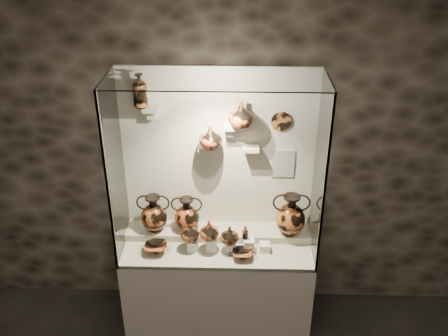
# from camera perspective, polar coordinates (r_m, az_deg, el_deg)

# --- Properties ---
(ceiling) EXTENTS (5.00, 5.00, 0.00)m
(ceiling) POSITION_cam_1_polar(r_m,az_deg,el_deg) (1.48, -4.81, 13.47)
(ceiling) COLOR white
(ceiling) RESTS_ON wall_back
(wall_back) EXTENTS (5.00, 0.02, 3.20)m
(wall_back) POSITION_cam_1_polar(r_m,az_deg,el_deg) (4.39, -0.64, 1.61)
(wall_back) COLOR black
(wall_back) RESTS_ON ground
(plinth) EXTENTS (1.70, 0.60, 0.80)m
(plinth) POSITION_cam_1_polar(r_m,az_deg,el_deg) (4.81, -0.71, -13.04)
(plinth) COLOR beige
(plinth) RESTS_ON floor
(front_tier) EXTENTS (1.68, 0.58, 0.03)m
(front_tier) POSITION_cam_1_polar(r_m,az_deg,el_deg) (4.54, -0.74, -9.11)
(front_tier) COLOR #B8AB8F
(front_tier) RESTS_ON plinth
(rear_tier) EXTENTS (1.70, 0.25, 0.10)m
(rear_tier) POSITION_cam_1_polar(r_m,az_deg,el_deg) (4.66, -0.66, -7.46)
(rear_tier) COLOR #B8AB8F
(rear_tier) RESTS_ON plinth
(back_panel) EXTENTS (1.70, 0.03, 1.60)m
(back_panel) POSITION_cam_1_polar(r_m,az_deg,el_deg) (4.39, -0.64, 1.58)
(back_panel) COLOR beige
(back_panel) RESTS_ON plinth
(glass_front) EXTENTS (1.70, 0.01, 1.60)m
(glass_front) POSITION_cam_1_polar(r_m,az_deg,el_deg) (3.85, -0.99, -2.51)
(glass_front) COLOR white
(glass_front) RESTS_ON plinth
(glass_left) EXTENTS (0.01, 0.60, 1.60)m
(glass_left) POSITION_cam_1_polar(r_m,az_deg,el_deg) (4.23, -12.34, -0.23)
(glass_left) COLOR white
(glass_left) RESTS_ON plinth
(glass_right) EXTENTS (0.01, 0.60, 1.60)m
(glass_right) POSITION_cam_1_polar(r_m,az_deg,el_deg) (4.16, 10.90, -0.55)
(glass_right) COLOR white
(glass_right) RESTS_ON plinth
(glass_top) EXTENTS (1.70, 0.60, 0.01)m
(glass_top) POSITION_cam_1_polar(r_m,az_deg,el_deg) (3.79, -0.89, 10.20)
(glass_top) COLOR white
(glass_top) RESTS_ON back_panel
(frame_post_left) EXTENTS (0.02, 0.02, 1.60)m
(frame_post_left) POSITION_cam_1_polar(r_m,az_deg,el_deg) (3.98, -13.15, -2.23)
(frame_post_left) COLOR gray
(frame_post_left) RESTS_ON plinth
(frame_post_right) EXTENTS (0.02, 0.02, 1.60)m
(frame_post_right) POSITION_cam_1_polar(r_m,az_deg,el_deg) (3.92, 11.40, -2.60)
(frame_post_right) COLOR gray
(frame_post_right) RESTS_ON plinth
(pedestal_a) EXTENTS (0.09, 0.09, 0.10)m
(pedestal_a) POSITION_cam_1_polar(r_m,az_deg,el_deg) (4.48, -3.62, -8.78)
(pedestal_a) COLOR silver
(pedestal_a) RESTS_ON front_tier
(pedestal_b) EXTENTS (0.09, 0.09, 0.13)m
(pedestal_b) POSITION_cam_1_polar(r_m,az_deg,el_deg) (4.46, -1.42, -8.67)
(pedestal_b) COLOR silver
(pedestal_b) RESTS_ON front_tier
(pedestal_c) EXTENTS (0.09, 0.09, 0.09)m
(pedestal_c) POSITION_cam_1_polar(r_m,az_deg,el_deg) (4.46, 0.79, -8.92)
(pedestal_c) COLOR silver
(pedestal_c) RESTS_ON front_tier
(pedestal_d) EXTENTS (0.09, 0.09, 0.12)m
(pedestal_d) POSITION_cam_1_polar(r_m,az_deg,el_deg) (4.45, 2.87, -8.79)
(pedestal_d) COLOR silver
(pedestal_d) RESTS_ON front_tier
(pedestal_e) EXTENTS (0.09, 0.09, 0.08)m
(pedestal_e) POSITION_cam_1_polar(r_m,az_deg,el_deg) (4.47, 4.68, -9.01)
(pedestal_e) COLOR silver
(pedestal_e) RESTS_ON front_tier
(bracket_ul) EXTENTS (0.14, 0.12, 0.04)m
(bracket_ul) POSITION_cam_1_polar(r_m,az_deg,el_deg) (4.19, -8.29, 6.69)
(bracket_ul) COLOR beige
(bracket_ul) RESTS_ON back_panel
(bracket_ca) EXTENTS (0.14, 0.12, 0.04)m
(bracket_ca) POSITION_cam_1_polar(r_m,az_deg,el_deg) (4.28, -2.02, 2.34)
(bracket_ca) COLOR beige
(bracket_ca) RESTS_ON back_panel
(bracket_cb) EXTENTS (0.10, 0.12, 0.04)m
(bracket_cb) POSITION_cam_1_polar(r_m,az_deg,el_deg) (4.19, 0.67, 4.76)
(bracket_cb) COLOR beige
(bracket_cb) RESTS_ON back_panel
(bracket_cc) EXTENTS (0.14, 0.12, 0.04)m
(bracket_cc) POSITION_cam_1_polar(r_m,az_deg,el_deg) (4.28, 3.07, 2.27)
(bracket_cc) COLOR beige
(bracket_cc) RESTS_ON back_panel
(amphora_left) EXTENTS (0.30, 0.30, 0.36)m
(amphora_left) POSITION_cam_1_polar(r_m,az_deg,el_deg) (4.56, -8.03, -5.14)
(amphora_left) COLOR #A24E1F
(amphora_left) RESTS_ON rear_tier
(amphora_mid) EXTENTS (0.28, 0.28, 0.34)m
(amphora_mid) POSITION_cam_1_polar(r_m,az_deg,el_deg) (4.54, -4.26, -5.29)
(amphora_mid) COLOR #B1441F
(amphora_mid) RESTS_ON rear_tier
(amphora_right) EXTENTS (0.33, 0.33, 0.40)m
(amphora_right) POSITION_cam_1_polar(r_m,az_deg,el_deg) (4.51, 7.63, -5.30)
(amphora_right) COLOR #A24E1F
(amphora_right) RESTS_ON rear_tier
(jug_a) EXTENTS (0.20, 0.20, 0.18)m
(jug_a) POSITION_cam_1_polar(r_m,az_deg,el_deg) (4.40, -3.93, -7.32)
(jug_a) COLOR #A24E1F
(jug_a) RESTS_ON pedestal_a
(jug_b) EXTENTS (0.18, 0.18, 0.18)m
(jug_b) POSITION_cam_1_polar(r_m,az_deg,el_deg) (4.36, -1.71, -7.12)
(jug_b) COLOR #B1441F
(jug_b) RESTS_ON pedestal_b
(jug_c) EXTENTS (0.22, 0.22, 0.17)m
(jug_c) POSITION_cam_1_polar(r_m,az_deg,el_deg) (4.37, 0.63, -7.68)
(jug_c) COLOR #A24E1F
(jug_c) RESTS_ON pedestal_c
(lekythos_small) EXTENTS (0.07, 0.07, 0.14)m
(lekythos_small) POSITION_cam_1_polar(r_m,az_deg,el_deg) (4.39, 2.44, -7.31)
(lekythos_small) COLOR #B1441F
(lekythos_small) RESTS_ON pedestal_d
(kylix_left) EXTENTS (0.27, 0.23, 0.10)m
(kylix_left) POSITION_cam_1_polar(r_m,az_deg,el_deg) (4.48, -7.80, -8.99)
(kylix_left) COLOR #B1441F
(kylix_left) RESTS_ON front_tier
(kylix_right) EXTENTS (0.28, 0.25, 0.09)m
(kylix_right) POSITION_cam_1_polar(r_m,az_deg,el_deg) (4.38, 2.12, -9.76)
(kylix_right) COLOR #A24E1F
(kylix_right) RESTS_ON front_tier
(lekythos_tall) EXTENTS (0.14, 0.14, 0.32)m
(lekythos_tall) POSITION_cam_1_polar(r_m,az_deg,el_deg) (4.13, -9.61, 8.90)
(lekythos_tall) COLOR #A24E1F
(lekythos_tall) RESTS_ON bracket_ul
(ovoid_vase_a) EXTENTS (0.25, 0.25, 0.20)m
(ovoid_vase_a) POSITION_cam_1_polar(r_m,az_deg,el_deg) (4.19, -1.55, 3.51)
(ovoid_vase_a) COLOR #B1441F
(ovoid_vase_a) RESTS_ON bracket_ca
(ovoid_vase_b) EXTENTS (0.26, 0.26, 0.22)m
(ovoid_vase_b) POSITION_cam_1_polar(r_m,az_deg,el_deg) (4.09, 1.97, 6.06)
(ovoid_vase_b) COLOR #B1441F
(ovoid_vase_b) RESTS_ON bracket_cb
(wall_plate) EXTENTS (0.17, 0.02, 0.17)m
(wall_plate) POSITION_cam_1_polar(r_m,az_deg,el_deg) (4.24, 6.55, 5.32)
(wall_plate) COLOR #B56323
(wall_plate) RESTS_ON back_panel
(info_placard) EXTENTS (0.20, 0.01, 0.26)m
(info_placard) POSITION_cam_1_polar(r_m,az_deg,el_deg) (4.42, 6.78, 0.50)
(info_placard) COLOR beige
(info_placard) RESTS_ON back_panel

